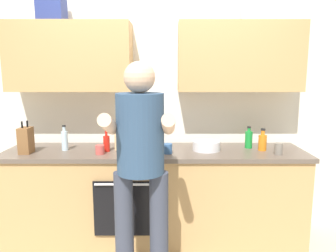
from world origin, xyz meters
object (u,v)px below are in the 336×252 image
grocery_bag_bread (125,139)px  cup_stoneware (277,149)px  bottle_soy (152,133)px  cup_tea (167,149)px  person_standing (139,159)px  bottle_water (63,140)px  bottle_soda (247,139)px  cup_ceramic (99,150)px  bottle_juice (261,142)px  mixing_bowl (205,145)px  knife_block (24,140)px  bottle_hotsauce (105,143)px

grocery_bag_bread → cup_stoneware: bearing=-10.5°
bottle_soy → cup_tea: size_ratio=3.38×
person_standing → bottle_soy: person_standing is taller
bottle_water → grocery_bag_bread: (0.57, 0.10, -0.01)m
person_standing → bottle_soda: bearing=39.6°
cup_ceramic → bottle_juice: bearing=5.3°
bottle_soda → mixing_bowl: (-0.42, -0.09, -0.04)m
person_standing → mixing_bowl: (0.56, 0.73, -0.07)m
person_standing → grocery_bag_bread: (-0.21, 0.82, -0.03)m
bottle_soy → mixing_bowl: size_ratio=1.19×
cup_stoneware → cup_ceramic: cup_stoneware is taller
cup_stoneware → cup_ceramic: size_ratio=1.25×
bottle_water → bottle_soda: bottle_water is taller
knife_block → bottle_hotsauce: bearing=4.8°
cup_ceramic → grocery_bag_bread: 0.33m
mixing_bowl → bottle_water: bearing=-179.7°
bottle_soda → cup_tea: size_ratio=2.31×
cup_tea → mixing_bowl: 0.39m
person_standing → mixing_bowl: bearing=52.4°
bottle_soda → grocery_bag_bread: bearing=179.7°
bottle_juice → knife_block: (-2.19, -0.10, 0.04)m
bottle_juice → knife_block: knife_block is taller
bottle_hotsauce → mixing_bowl: bearing=3.2°
mixing_bowl → person_standing: bearing=-127.6°
cup_stoneware → mixing_bowl: size_ratio=0.39×
bottle_water → mixing_bowl: 1.34m
person_standing → cup_tea: 0.63m
person_standing → bottle_soda: (0.98, 0.82, -0.03)m
bottle_soy → bottle_juice: bearing=-9.8°
grocery_bag_bread → bottle_juice: bearing=-4.8°
bottle_soy → cup_ceramic: 0.57m
bottle_soda → grocery_bag_bread: 1.19m
bottle_water → bottle_soy: bearing=11.8°
bottle_hotsauce → cup_stoneware: 1.57m
bottle_soda → cup_ceramic: 1.42m
bottle_hotsauce → knife_block: knife_block is taller
knife_block → grocery_bag_bread: bearing=13.1°
cup_stoneware → bottle_water: bearing=175.5°
bottle_water → grocery_bag_bread: 0.58m
cup_ceramic → grocery_bag_bread: size_ratio=0.39×
bottle_juice → cup_ceramic: (-1.51, -0.14, -0.04)m
cup_stoneware → knife_block: (-2.29, 0.05, 0.07)m
bottle_hotsauce → bottle_soda: (1.36, 0.14, 0.01)m
bottle_soda → knife_block: 2.09m
cup_ceramic → cup_tea: bearing=2.0°
bottle_water → knife_block: size_ratio=0.81×
cup_ceramic → grocery_bag_bread: (0.21, 0.25, 0.05)m
bottle_juice → bottle_water: 1.87m
bottle_hotsauce → knife_block: (-0.72, -0.06, 0.04)m
bottle_water → mixing_bowl: size_ratio=0.92×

